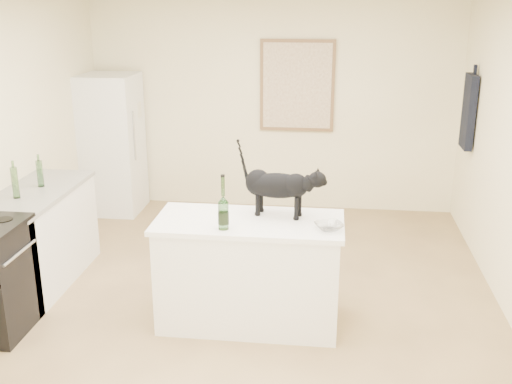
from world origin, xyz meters
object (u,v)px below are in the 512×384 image
object	(u,v)px
fridge	(111,144)
black_cat	(277,189)
wine_bottle	(223,205)
glass_bowl	(329,226)

from	to	relation	value
fridge	black_cat	world-z (taller)	fridge
black_cat	wine_bottle	distance (m)	0.51
wine_bottle	glass_bowl	distance (m)	0.82
fridge	black_cat	distance (m)	3.32
fridge	wine_bottle	xyz separation A→B (m)	(1.88, -2.76, 0.24)
fridge	wine_bottle	size ratio (longest dim) A/B	4.48
fridge	glass_bowl	bearing A→B (deg)	-45.00
wine_bottle	fridge	bearing A→B (deg)	124.27
wine_bottle	glass_bowl	world-z (taller)	wine_bottle
black_cat	wine_bottle	world-z (taller)	black_cat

